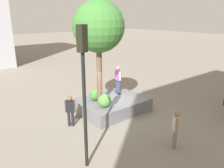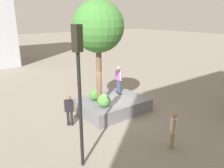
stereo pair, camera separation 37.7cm
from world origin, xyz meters
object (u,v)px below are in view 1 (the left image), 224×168
(planter_ledge, at_px, (112,105))
(plaza_tree, at_px, (99,27))
(pedestrian_crossing, at_px, (176,126))
(passerby_with_bag, at_px, (70,109))
(skateboarder, at_px, (118,77))
(skateboard, at_px, (118,92))
(traffic_light_corner, at_px, (83,76))

(planter_ledge, bearing_deg, plaza_tree, 7.30)
(planter_ledge, height_order, pedestrian_crossing, pedestrian_crossing)
(pedestrian_crossing, distance_m, passerby_with_bag, 5.01)
(planter_ledge, bearing_deg, skateboarder, -148.82)
(skateboard, relative_size, pedestrian_crossing, 0.49)
(planter_ledge, xyz_separation_m, skateboard, (-0.93, -0.56, 0.42))
(planter_ledge, bearing_deg, skateboard, -148.82)
(passerby_with_bag, bearing_deg, planter_ledge, -176.98)
(plaza_tree, bearing_deg, planter_ledge, -172.70)
(planter_ledge, distance_m, traffic_light_corner, 5.87)
(plaza_tree, relative_size, passerby_with_bag, 3.36)
(traffic_light_corner, bearing_deg, pedestrian_crossing, 159.50)
(skateboard, distance_m, passerby_with_bag, 3.75)
(planter_ledge, xyz_separation_m, skateboarder, (-0.93, -0.56, 1.36))
(traffic_light_corner, height_order, pedestrian_crossing, traffic_light_corner)
(traffic_light_corner, distance_m, passerby_with_bag, 4.11)
(skateboard, xyz_separation_m, traffic_light_corner, (4.77, 3.80, 2.62))
(planter_ledge, distance_m, skateboarder, 1.74)
(planter_ledge, xyz_separation_m, passerby_with_bag, (2.75, 0.15, 0.56))
(skateboard, bearing_deg, passerby_with_bag, 10.85)
(plaza_tree, distance_m, skateboard, 4.43)
(planter_ledge, bearing_deg, traffic_light_corner, 40.09)
(skateboard, bearing_deg, traffic_light_corner, 38.52)
(plaza_tree, relative_size, skateboard, 6.53)
(planter_ledge, relative_size, traffic_light_corner, 0.74)
(skateboarder, distance_m, pedestrian_crossing, 5.31)
(skateboard, height_order, traffic_light_corner, traffic_light_corner)
(plaza_tree, relative_size, pedestrian_crossing, 3.22)
(planter_ledge, relative_size, plaza_tree, 0.70)
(skateboard, height_order, passerby_with_bag, passerby_with_bag)
(skateboard, distance_m, pedestrian_crossing, 5.26)
(skateboard, height_order, pedestrian_crossing, pedestrian_crossing)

